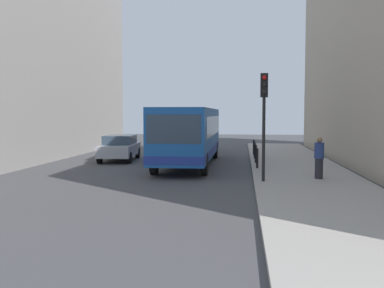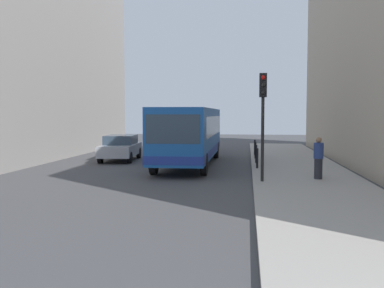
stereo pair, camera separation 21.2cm
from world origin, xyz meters
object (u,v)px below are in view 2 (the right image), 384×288
bus (190,133)px  car_behind_bus (195,140)px  pedestrian_near_signal (318,158)px  traffic_light (263,106)px  bollard_far (255,150)px  car_beside_bus (121,147)px  bollard_farthest (255,147)px  bollard_near (257,158)px  bollard_mid (256,154)px

bus → car_behind_bus: bus is taller
car_behind_bus → pedestrian_near_signal: pedestrian_near_signal is taller
traffic_light → bollard_far: bearing=90.7°
bollard_far → car_beside_bus: bearing=-175.4°
bollard_farthest → traffic_light: bearing=-89.5°
bollard_near → bollard_far: 4.65m
car_behind_bus → traffic_light: (4.38, -15.39, 2.22)m
bollard_near → pedestrian_near_signal: bearing=-54.4°
bus → car_behind_bus: 9.06m
bollard_near → bollard_far: same height
car_behind_bus → bollard_far: (4.28, -6.59, -0.16)m
bollard_mid → pedestrian_near_signal: bearing=-67.3°
car_behind_bus → pedestrian_near_signal: (6.60, -14.48, 0.19)m
bus → bollard_mid: size_ratio=11.60×
bollard_near → pedestrian_near_signal: (2.32, -3.24, 0.35)m
bus → bollard_farthest: bus is taller
car_beside_bus → car_behind_bus: 8.05m
car_beside_bus → bollard_farthest: bearing=-163.7°
car_behind_bus → bollard_farthest: (4.28, -4.27, -0.16)m
traffic_light → bollard_far: size_ratio=4.32×
car_beside_bus → bollard_mid: (7.81, -1.69, -0.16)m
car_beside_bus → traffic_light: size_ratio=1.10×
car_behind_bus → pedestrian_near_signal: size_ratio=2.68×
bollard_mid → bollard_farthest: same height
bollard_farthest → bollard_mid: bearing=-90.0°
traffic_light → bollard_farthest: (-0.10, 11.12, -2.38)m
bus → bollard_mid: 3.67m
car_behind_bus → bollard_near: 12.03m
bollard_farthest → car_beside_bus: bearing=-159.2°
traffic_light → bollard_farthest: bearing=90.5°
bus → car_beside_bus: size_ratio=2.43×
car_behind_bus → bollard_far: bearing=124.0°
bollard_far → bus: bearing=-145.7°
bollard_farthest → pedestrian_near_signal: bearing=-77.2°
bus → pedestrian_near_signal: 8.05m
bollard_near → bollard_farthest: 6.98m
traffic_light → bus: bearing=119.3°
bus → bollard_farthest: 5.97m
car_behind_bus → bollard_mid: 9.89m
bollard_near → bollard_mid: same height
traffic_light → bollard_mid: bearing=90.9°
bollard_mid → traffic_light: bearing=-89.1°
bus → car_beside_bus: bus is taller
bus → bollard_near: (3.50, -2.27, -1.10)m
car_beside_bus → bollard_far: car_beside_bus is taller
bollard_near → bollard_farthest: bearing=90.0°
bollard_near → pedestrian_near_signal: size_ratio=0.57×
bollard_near → car_behind_bus: bearing=110.8°
bollard_mid → bollard_far: same height
bus → car_behind_bus: bearing=-85.1°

